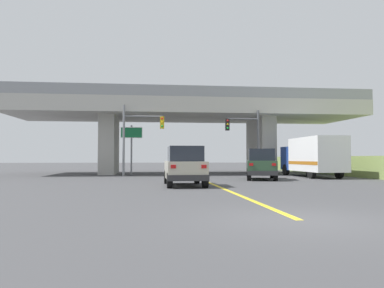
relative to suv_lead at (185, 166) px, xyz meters
The scene contains 9 objects.
ground 15.45m from the suv_lead, 83.97° to the left, with size 160.00×160.00×0.00m, color #424244.
overpass_bridge 15.99m from the suv_lead, 83.97° to the left, with size 31.06×9.09×7.31m.
lane_divider_stripe 2.06m from the suv_lead, 26.00° to the left, with size 0.20×23.79×0.01m, color yellow.
suv_lead is the anchor object (origin of this frame).
suv_crossing 7.50m from the suv_lead, 42.06° to the left, with size 2.85×4.61×2.02m.
box_truck 13.00m from the suv_lead, 36.96° to the left, with size 2.33×7.33×2.93m.
traffic_signal_nearside 12.50m from the suv_lead, 60.23° to the left, with size 2.81×0.36×5.32m.
traffic_signal_farside 11.12m from the suv_lead, 104.55° to the left, with size 3.24×0.36×5.58m.
highway_sign 12.98m from the suv_lead, 104.84° to the left, with size 1.78×0.17×4.15m.
Camera 1 is at (-3.44, -8.43, 1.43)m, focal length 35.61 mm.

